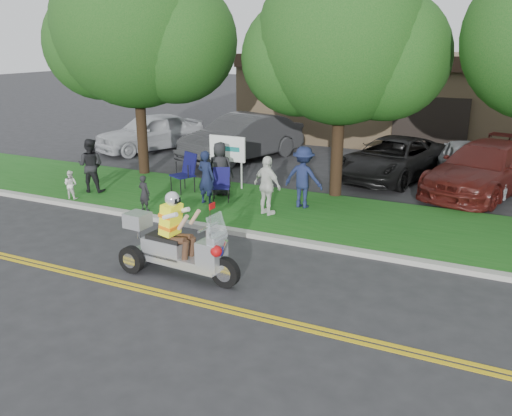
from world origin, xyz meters
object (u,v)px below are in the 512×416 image
at_px(spectator_adult_mid, 91,165).
at_px(parked_car_right, 485,169).
at_px(lawn_chair_a, 186,170).
at_px(spectator_adult_left, 206,177).
at_px(parked_car_mid, 392,159).
at_px(lawn_chair_b, 221,182).
at_px(spectator_adult_right, 267,186).
at_px(parked_car_far_left, 150,132).
at_px(trike_scooter, 176,247).
at_px(parked_car_far_right, 469,165).
at_px(parked_car_left, 242,137).

distance_m(spectator_adult_mid, parked_car_right, 12.23).
bearing_deg(parked_car_right, lawn_chair_a, -134.55).
relative_size(spectator_adult_left, parked_car_mid, 0.31).
bearing_deg(spectator_adult_left, lawn_chair_b, -100.68).
relative_size(spectator_adult_mid, spectator_adult_right, 1.03).
height_order(lawn_chair_b, spectator_adult_right, spectator_adult_right).
bearing_deg(parked_car_far_left, lawn_chair_b, -16.56).
distance_m(trike_scooter, spectator_adult_left, 4.73).
height_order(spectator_adult_left, parked_car_far_right, spectator_adult_left).
xyz_separation_m(spectator_adult_mid, parked_car_far_left, (-2.58, 6.53, -0.12)).
bearing_deg(lawn_chair_a, spectator_adult_mid, -129.13).
distance_m(lawn_chair_a, parked_car_far_right, 9.13).
xyz_separation_m(parked_car_right, parked_car_far_right, (-0.50, 0.55, -0.04)).
bearing_deg(spectator_adult_right, lawn_chair_a, 2.84).
distance_m(spectator_adult_left, parked_car_left, 6.51).
height_order(spectator_adult_mid, parked_car_right, spectator_adult_mid).
relative_size(trike_scooter, spectator_adult_right, 1.69).
distance_m(spectator_adult_left, parked_car_mid, 6.99).
height_order(spectator_adult_mid, parked_car_far_left, spectator_adult_mid).
height_order(spectator_adult_right, parked_car_far_left, spectator_adult_right).
bearing_deg(parked_car_right, parked_car_far_right, 150.97).
xyz_separation_m(lawn_chair_b, parked_car_mid, (3.87, 5.16, 0.06)).
bearing_deg(spectator_adult_mid, parked_car_mid, -159.31).
bearing_deg(parked_car_mid, trike_scooter, -88.61).
bearing_deg(spectator_adult_mid, spectator_adult_right, 165.76).
height_order(parked_car_mid, parked_car_far_right, parked_car_far_right).
distance_m(trike_scooter, parked_car_far_left, 13.35).
bearing_deg(parked_car_right, parked_car_mid, -172.96).
distance_m(trike_scooter, parked_car_left, 11.23).
bearing_deg(lawn_chair_b, parked_car_far_left, 114.79).
relative_size(spectator_adult_left, parked_car_left, 0.29).
distance_m(parked_car_far_left, parked_car_left, 4.42).
bearing_deg(parked_car_left, lawn_chair_a, -62.98).
bearing_deg(spectator_adult_left, parked_car_right, -135.15).
relative_size(lawn_chair_b, spectator_adult_right, 0.59).
bearing_deg(parked_car_far_right, parked_car_mid, 164.85).
height_order(lawn_chair_b, parked_car_far_right, parked_car_far_right).
xyz_separation_m(spectator_adult_left, spectator_adult_mid, (-3.87, -0.43, 0.05)).
xyz_separation_m(spectator_adult_left, parked_car_mid, (4.06, 5.69, -0.18)).
distance_m(parked_car_left, parked_car_far_right, 8.61).
height_order(trike_scooter, parked_car_far_left, trike_scooter).
bearing_deg(lawn_chair_b, spectator_adult_left, -135.03).
height_order(trike_scooter, parked_car_left, parked_car_left).
height_order(spectator_adult_left, parked_car_left, parked_car_left).
height_order(parked_car_right, parked_car_far_right, parked_car_right).
distance_m(spectator_adult_left, parked_car_right, 8.69).
bearing_deg(parked_car_far_right, spectator_adult_mid, -163.41).
xyz_separation_m(trike_scooter, lawn_chair_a, (-3.13, 5.23, 0.16)).
relative_size(parked_car_far_left, parked_car_mid, 0.94).
bearing_deg(spectator_adult_right, parked_car_right, -113.61).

